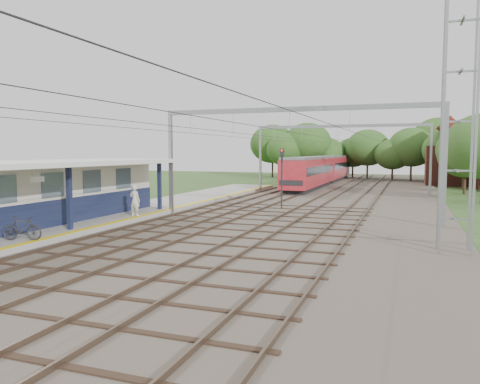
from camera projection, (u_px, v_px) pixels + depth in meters
The scene contains 15 objects.
ground at pixel (91, 276), 16.08m from camera, with size 160.00×160.00×0.00m, color #2D4C1E.
ballast_bed at pixel (337, 198), 42.78m from camera, with size 18.00×90.00×0.10m, color #473D33.
platform at pixel (132, 212), 31.73m from camera, with size 5.00×52.00×0.35m, color gray.
yellow_stripe at pixel (161, 211), 30.94m from camera, with size 0.45×52.00×0.01m, color yellow.
station_building at pixel (37, 193), 25.49m from camera, with size 3.41×18.00×3.40m.
canopy at pixel (39, 164), 24.04m from camera, with size 6.40×20.00×3.44m.
rail_tracks at pixel (310, 196), 43.62m from camera, with size 11.80×88.00×0.15m.
catenary_system at pixel (322, 137), 38.10m from camera, with size 17.22×88.00×7.00m.
lattice_pylon at pixel (459, 109), 18.94m from camera, with size 1.30×1.30×12.00m.
tree_band at pixel (365, 147), 67.79m from camera, with size 31.72×30.88×8.82m.
house_far at pixel (460, 160), 58.99m from camera, with size 8.00×6.12×8.66m.
person at pixel (135, 200), 28.61m from camera, with size 0.69×0.46×1.90m, color silver.
bicycle at pixel (22, 228), 20.69m from camera, with size 0.51×1.79×1.08m, color black.
train at pixel (323, 169), 60.65m from camera, with size 2.74×34.13×3.61m.
signal_post at pixel (282, 171), 34.26m from camera, with size 0.33×0.28×4.50m.
Camera 1 is at (10.23, -13.05, 4.27)m, focal length 35.00 mm.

